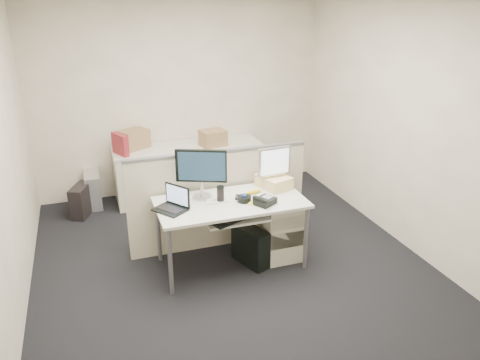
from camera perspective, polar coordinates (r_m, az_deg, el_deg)
name	(u,v)px	position (r m, az deg, el deg)	size (l,w,h in m)	color
floor	(231,264)	(5.06, -1.08, -10.18)	(4.00, 4.50, 0.01)	black
wall_back	(181,97)	(6.61, -7.26, 10.04)	(4.00, 0.02, 2.70)	beige
wall_front	(358,259)	(2.62, 14.25, -9.37)	(4.00, 0.02, 2.70)	beige
wall_left	(1,165)	(4.36, -27.12, 1.62)	(0.02, 4.50, 2.70)	beige
wall_right	(405,125)	(5.42, 19.49, 6.39)	(0.02, 4.50, 2.70)	beige
desk	(231,207)	(4.74, -1.13, -3.30)	(1.50, 0.75, 0.73)	silver
keyboard_tray	(236,218)	(4.61, -0.44, -4.70)	(0.62, 0.32, 0.02)	silver
drawer_pedestal	(278,226)	(5.11, 4.63, -5.67)	(0.40, 0.55, 0.65)	beige
cubicle_partition	(219,200)	(5.18, -2.63, -2.47)	(2.00, 0.06, 1.10)	#BBAB97
back_counter	(189,171)	(6.58, -6.27, 1.05)	(2.00, 0.60, 0.72)	beige
monitor_main	(201,174)	(4.71, -4.73, 0.73)	(0.52, 0.20, 0.52)	black
monitor_small	(274,168)	(4.96, 4.16, 1.43)	(0.37, 0.18, 0.45)	#B7B7BC
laptop	(170,200)	(4.52, -8.58, -2.39)	(0.30, 0.23, 0.23)	black
trackball	(244,199)	(4.70, 0.52, -2.31)	(0.14, 0.14, 0.05)	black
desk_phone	(265,201)	(4.64, 3.07, -2.60)	(0.20, 0.16, 0.06)	black
paper_stack	(216,197)	(4.79, -2.95, -2.14)	(0.23, 0.29, 0.01)	silver
sticky_pad	(252,203)	(4.65, 1.47, -2.85)	(0.08, 0.08, 0.01)	yellow
travel_mug	(221,195)	(4.67, -2.39, -1.79)	(0.07, 0.07, 0.15)	black
banana	(253,192)	(4.88, 1.63, -1.47)	(0.18, 0.04, 0.04)	gold
cellphone	(239,197)	(4.78, -0.18, -2.10)	(0.06, 0.12, 0.02)	black
manila_folders	(274,182)	(5.04, 4.16, -0.18)	(0.27, 0.34, 0.13)	#F6D095
keyboard	(233,219)	(4.55, -0.88, -4.74)	(0.45, 0.16, 0.02)	black
pc_tower_desk	(251,246)	(4.97, 1.30, -8.03)	(0.18, 0.44, 0.41)	black
pc_tower_spare_dark	(82,200)	(6.36, -18.69, -2.35)	(0.17, 0.43, 0.40)	black
pc_tower_spare_silver	(93,189)	(6.59, -17.49, -1.07)	(0.20, 0.49, 0.46)	#B7B7BC
cardboard_box_left	(134,140)	(6.44, -12.79, 4.80)	(0.36, 0.27, 0.27)	#9F824D
cardboard_box_right	(213,139)	(6.39, -3.31, 5.05)	(0.33, 0.26, 0.24)	#9F824D
red_binder	(120,145)	(6.21, -14.39, 4.14)	(0.07, 0.31, 0.29)	maroon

